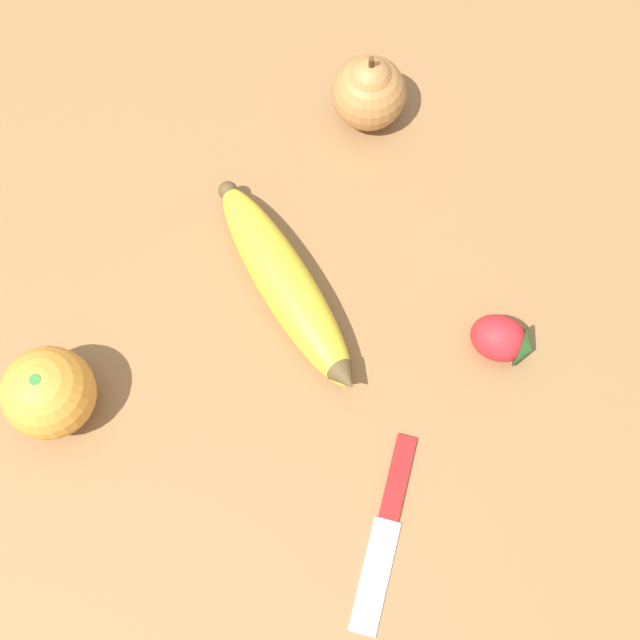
{
  "coord_description": "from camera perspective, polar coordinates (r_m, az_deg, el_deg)",
  "views": [
    {
      "loc": [
        0.17,
        -0.29,
        0.73
      ],
      "look_at": [
        0.1,
        -0.04,
        0.03
      ],
      "focal_mm": 50.0,
      "sensor_mm": 36.0,
      "label": 1
    }
  ],
  "objects": [
    {
      "name": "strawberry",
      "position": [
        0.77,
        11.66,
        -1.25
      ],
      "size": [
        0.06,
        0.05,
        0.04
      ],
      "rotation": [
        0.0,
        0.0,
        6.16
      ],
      "color": "red",
      "rests_on": "ground_plane"
    },
    {
      "name": "banana",
      "position": [
        0.77,
        -2.18,
        2.28
      ],
      "size": [
        0.18,
        0.18,
        0.04
      ],
      "rotation": [
        0.0,
        0.0,
        5.5
      ],
      "color": "yellow",
      "rests_on": "ground_plane"
    },
    {
      "name": "paring_knife",
      "position": [
        0.74,
        4.32,
        -12.89
      ],
      "size": [
        0.02,
        0.16,
        0.01
      ],
      "rotation": [
        0.0,
        0.0,
        3.14
      ],
      "color": "silver",
      "rests_on": "ground_plane"
    },
    {
      "name": "pear",
      "position": [
        0.85,
        3.15,
        14.44
      ],
      "size": [
        0.07,
        0.07,
        0.09
      ],
      "color": "#B2753D",
      "rests_on": "ground_plane"
    },
    {
      "name": "ground_plane",
      "position": [
        0.81,
        -6.43,
        3.82
      ],
      "size": [
        3.0,
        3.0,
        0.0
      ],
      "primitive_type": "plane",
      "color": "olive"
    },
    {
      "name": "orange",
      "position": [
        0.75,
        -16.98,
        -4.48
      ],
      "size": [
        0.08,
        0.08,
        0.08
      ],
      "color": "orange",
      "rests_on": "ground_plane"
    }
  ]
}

